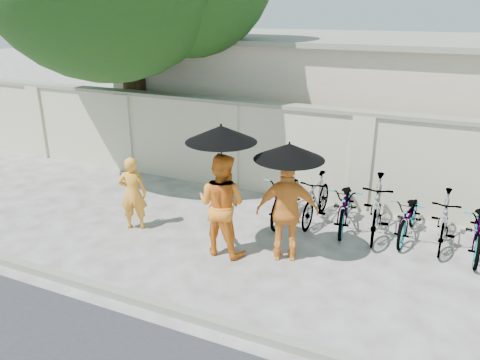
% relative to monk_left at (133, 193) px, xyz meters
% --- Properties ---
extents(ground, '(80.00, 80.00, 0.00)m').
position_rel_monk_left_xyz_m(ground, '(1.73, -0.33, -0.72)').
color(ground, silver).
extents(kerb, '(40.00, 0.16, 0.12)m').
position_rel_monk_left_xyz_m(kerb, '(1.73, -2.03, -0.66)').
color(kerb, gray).
rests_on(kerb, ground).
extents(compound_wall, '(20.00, 0.30, 2.00)m').
position_rel_monk_left_xyz_m(compound_wall, '(2.73, 2.87, 0.28)').
color(compound_wall, beige).
rests_on(compound_wall, ground).
extents(building_behind, '(14.00, 6.00, 3.20)m').
position_rel_monk_left_xyz_m(building_behind, '(3.73, 6.67, 0.88)').
color(building_behind, beige).
rests_on(building_behind, ground).
extents(monk_left, '(0.62, 0.52, 1.44)m').
position_rel_monk_left_xyz_m(monk_left, '(0.00, 0.00, 0.00)').
color(monk_left, '#FFA32E').
rests_on(monk_left, ground).
extents(monk_center, '(0.91, 0.73, 1.81)m').
position_rel_monk_left_xyz_m(monk_center, '(1.97, -0.16, 0.18)').
color(monk_center, orange).
rests_on(monk_center, ground).
extents(parasol_center, '(1.16, 1.16, 1.27)m').
position_rel_monk_left_xyz_m(parasol_center, '(2.02, -0.24, 1.44)').
color(parasol_center, black).
rests_on(parasol_center, ground).
extents(monk_right, '(1.11, 0.76, 1.76)m').
position_rel_monk_left_xyz_m(monk_right, '(3.06, 0.09, 0.16)').
color(monk_right, '#FF9934').
rests_on(monk_right, ground).
extents(parasol_right, '(1.12, 1.12, 1.07)m').
position_rel_monk_left_xyz_m(parasol_right, '(3.08, 0.01, 1.21)').
color(parasol_right, black).
rests_on(parasol_right, ground).
extents(bike_0, '(0.73, 1.88, 0.97)m').
position_rel_monk_left_xyz_m(bike_0, '(2.52, 1.64, -0.23)').
color(bike_0, gray).
rests_on(bike_0, ground).
extents(bike_1, '(0.53, 1.64, 0.97)m').
position_rel_monk_left_xyz_m(bike_1, '(3.10, 1.74, -0.23)').
color(bike_1, gray).
rests_on(bike_1, ground).
extents(bike_2, '(0.84, 1.84, 0.93)m').
position_rel_monk_left_xyz_m(bike_2, '(3.69, 1.74, -0.25)').
color(bike_2, gray).
rests_on(bike_2, ground).
extents(bike_3, '(0.69, 1.89, 1.11)m').
position_rel_monk_left_xyz_m(bike_3, '(4.27, 1.68, -0.16)').
color(bike_3, gray).
rests_on(bike_3, ground).
extents(bike_4, '(0.71, 1.68, 0.86)m').
position_rel_monk_left_xyz_m(bike_4, '(4.86, 1.78, -0.29)').
color(bike_4, gray).
rests_on(bike_4, ground).
extents(bike_5, '(0.49, 1.65, 0.99)m').
position_rel_monk_left_xyz_m(bike_5, '(5.44, 1.72, -0.23)').
color(bike_5, gray).
rests_on(bike_5, ground).
extents(bike_6, '(0.68, 1.81, 0.94)m').
position_rel_monk_left_xyz_m(bike_6, '(6.03, 1.65, -0.25)').
color(bike_6, gray).
rests_on(bike_6, ground).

